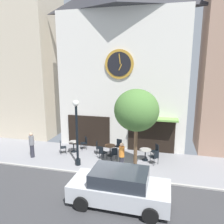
{
  "coord_description": "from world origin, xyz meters",
  "views": [
    {
      "loc": [
        2.42,
        -10.41,
        5.94
      ],
      "look_at": [
        -0.64,
        2.1,
        3.15
      ],
      "focal_mm": 34.86,
      "sensor_mm": 36.0,
      "label": 1
    }
  ],
  "objects": [
    {
      "name": "cafe_chair_under_awning",
      "position": [
        -3.0,
        3.48,
        0.53
      ],
      "size": [
        0.56,
        0.56,
        0.9
      ],
      "color": "black",
      "rests_on": "ground_plane"
    },
    {
      "name": "cafe_chair_corner",
      "position": [
        -4.21,
        2.32,
        0.53
      ],
      "size": [
        0.55,
        0.55,
        0.9
      ],
      "color": "black",
      "rests_on": "ground_plane"
    },
    {
      "name": "cafe_chair_near_tree",
      "position": [
        2.02,
        3.16,
        0.53
      ],
      "size": [
        0.55,
        0.55,
        0.9
      ],
      "color": "black",
      "rests_on": "ground_plane"
    },
    {
      "name": "pedestrian_grey",
      "position": [
        -5.85,
        1.34,
        0.86
      ],
      "size": [
        0.45,
        0.45,
        1.67
      ],
      "color": "#2D2D38",
      "rests_on": "ground_plane"
    },
    {
      "name": "cafe_table_leftmost",
      "position": [
        -0.93,
        2.77,
        0.52
      ],
      "size": [
        0.72,
        0.72,
        0.72
      ],
      "color": "black",
      "rests_on": "ground_plane"
    },
    {
      "name": "cafe_table_center_right",
      "position": [
        1.4,
        2.62,
        0.53
      ],
      "size": [
        0.75,
        0.75,
        0.72
      ],
      "color": "black",
      "rests_on": "ground_plane"
    },
    {
      "name": "cafe_chair_near_lamp",
      "position": [
        -0.52,
        3.54,
        0.53
      ],
      "size": [
        0.49,
        0.49,
        0.9
      ],
      "color": "black",
      "rests_on": "ground_plane"
    },
    {
      "name": "clock_building",
      "position": [
        -0.64,
        5.27,
        6.27
      ],
      "size": [
        9.11,
        3.39,
        12.12
      ],
      "color": "silver",
      "rests_on": "ground_plane"
    },
    {
      "name": "cafe_chair_outer",
      "position": [
        -1.28,
        2.06,
        0.53
      ],
      "size": [
        0.55,
        0.55,
        0.9
      ],
      "color": "black",
      "rests_on": "ground_plane"
    },
    {
      "name": "cafe_chair_left_end",
      "position": [
        -1.78,
        2.84,
        0.53
      ],
      "size": [
        0.46,
        0.46,
        0.9
      ],
      "color": "black",
      "rests_on": "ground_plane"
    },
    {
      "name": "cafe_table_center_left",
      "position": [
        -3.58,
        2.83,
        0.5
      ],
      "size": [
        0.63,
        0.63,
        0.75
      ],
      "color": "black",
      "rests_on": "ground_plane"
    },
    {
      "name": "ground_plane",
      "position": [
        0.0,
        -1.0,
        -0.02
      ],
      "size": [
        26.33,
        10.45,
        0.13
      ],
      "color": "gray"
    },
    {
      "name": "cafe_chair_curbside",
      "position": [
        2.04,
        2.15,
        0.53
      ],
      "size": [
        0.57,
        0.57,
        0.9
      ],
      "color": "black",
      "rests_on": "ground_plane"
    },
    {
      "name": "neighbor_building_left",
      "position": [
        -9.1,
        6.27,
        7.44
      ],
      "size": [
        5.27,
        4.14,
        14.87
      ],
      "color": "beige",
      "rests_on": "ground_plane"
    },
    {
      "name": "street_lamp",
      "position": [
        -2.5,
        0.99,
        2.02
      ],
      "size": [
        0.36,
        0.36,
        3.99
      ],
      "color": "black",
      "rests_on": "ground_plane"
    },
    {
      "name": "street_tree",
      "position": [
        1.0,
        0.85,
        3.57
      ],
      "size": [
        2.39,
        2.16,
        4.73
      ],
      "color": "brown",
      "rests_on": "ground_plane"
    },
    {
      "name": "parked_car_silver",
      "position": [
        0.71,
        -2.07,
        0.76
      ],
      "size": [
        4.33,
        2.07,
        1.55
      ],
      "color": "#B7BABF",
      "rests_on": "ground_plane"
    },
    {
      "name": "cafe_chair_by_entrance",
      "position": [
        -0.49,
        2.04,
        0.53
      ],
      "size": [
        0.53,
        0.53,
        0.9
      ],
      "color": "black",
      "rests_on": "ground_plane"
    },
    {
      "name": "pedestrian_orange",
      "position": [
        0.21,
        0.92,
        0.86
      ],
      "size": [
        0.44,
        0.44,
        1.67
      ],
      "color": "#2D2D38",
      "rests_on": "ground_plane"
    }
  ]
}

